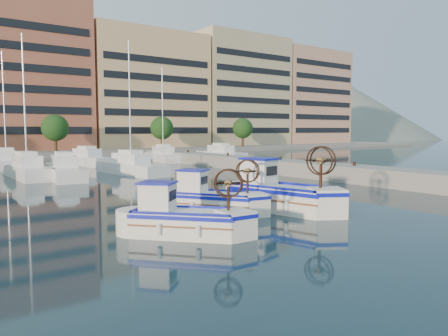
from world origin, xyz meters
TOP-DOWN VIEW (x-y plane):
  - ground at (0.00, 0.00)m, footprint 300.00×300.00m
  - quay at (13.00, 8.00)m, footprint 3.00×60.00m
  - waterfront at (9.23, 65.04)m, footprint 180.00×40.00m
  - hill_east at (140.00, 110.00)m, footprint 160.00×160.00m
  - yacht_marina at (-3.14, 27.24)m, footprint 41.48×23.19m
  - fishing_boat_a at (-6.13, -1.05)m, footprint 3.80×3.94m
  - fishing_boat_b at (-2.76, 1.97)m, footprint 3.57×4.18m
  - fishing_boat_c at (0.26, 0.60)m, footprint 3.23×5.23m

SIDE VIEW (x-z plane):
  - ground at x=0.00m, z-range 0.00..0.00m
  - hill_east at x=140.00m, z-range -25.00..25.00m
  - yacht_marina at x=-3.14m, z-range -5.22..6.28m
  - quay at x=13.00m, z-range 0.00..1.20m
  - fishing_boat_a at x=-6.13m, z-range -0.56..1.95m
  - fishing_boat_b at x=-2.76m, z-range -0.58..1.99m
  - fishing_boat_c at x=0.26m, z-range -0.71..2.46m
  - waterfront at x=9.23m, z-range -1.70..23.90m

